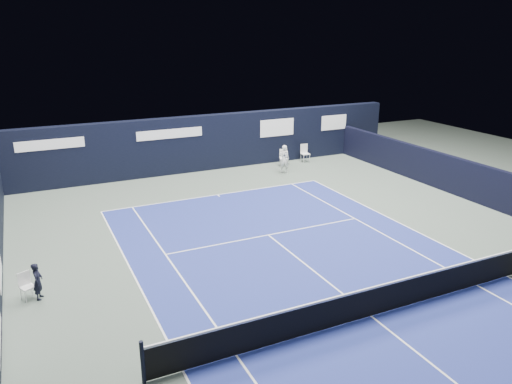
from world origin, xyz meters
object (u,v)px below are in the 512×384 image
(tennis_player, at_px, (284,159))
(folding_chair_back_b, at_px, (305,152))
(line_judge_chair, at_px, (26,284))
(folding_chair_back_a, at_px, (283,155))
(tennis_net, at_px, (372,300))

(tennis_player, bearing_deg, folding_chair_back_b, 35.05)
(line_judge_chair, bearing_deg, folding_chair_back_b, 10.06)
(line_judge_chair, height_order, tennis_player, tennis_player)
(folding_chair_back_a, height_order, tennis_player, tennis_player)
(folding_chair_back_b, bearing_deg, tennis_net, -110.00)
(tennis_net, relative_size, tennis_player, 8.22)
(folding_chair_back_a, height_order, line_judge_chair, folding_chair_back_a)
(folding_chair_back_a, relative_size, tennis_net, 0.08)
(line_judge_chair, bearing_deg, tennis_player, 9.77)
(folding_chair_back_b, xyz_separation_m, tennis_net, (-7.10, -15.59, -0.10))
(folding_chair_back_b, bearing_deg, tennis_player, -140.48)
(folding_chair_back_a, xyz_separation_m, folding_chair_back_b, (1.64, 0.31, -0.05))
(folding_chair_back_b, relative_size, tennis_player, 0.68)
(folding_chair_back_a, bearing_deg, line_judge_chair, -126.44)
(line_judge_chair, relative_size, tennis_player, 0.54)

